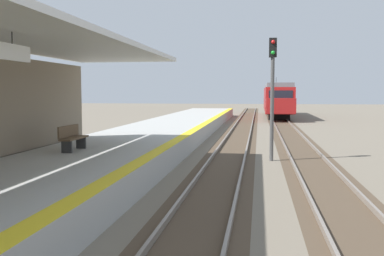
% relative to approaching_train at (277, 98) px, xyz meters
% --- Properties ---
extents(station_platform, '(5.00, 80.00, 0.91)m').
position_rel_approaching_train_xyz_m(station_platform, '(-7.80, -38.13, -1.73)').
color(station_platform, '#A8A8A3').
rests_on(station_platform, ground).
extents(track_pair_nearest_platform, '(2.34, 120.00, 0.16)m').
position_rel_approaching_train_xyz_m(track_pair_nearest_platform, '(-3.40, -34.13, -2.13)').
color(track_pair_nearest_platform, '#4C3D2D').
rests_on(track_pair_nearest_platform, ground).
extents(track_pair_middle, '(2.34, 120.00, 0.16)m').
position_rel_approaching_train_xyz_m(track_pair_middle, '(-0.00, -34.13, -2.13)').
color(track_pair_middle, '#4C3D2D').
rests_on(track_pair_middle, ground).
extents(approaching_train, '(2.93, 19.60, 4.76)m').
position_rel_approaching_train_xyz_m(approaching_train, '(0.00, 0.00, 0.00)').
color(approaching_train, maroon).
rests_on(approaching_train, ground).
extents(rail_signal_post, '(0.32, 0.34, 5.20)m').
position_rel_approaching_train_xyz_m(rail_signal_post, '(-1.55, -33.87, 1.02)').
color(rail_signal_post, '#4C4C4C').
rests_on(rail_signal_post, ground).
extents(platform_bench, '(0.45, 1.60, 0.88)m').
position_rel_approaching_train_xyz_m(platform_bench, '(-8.54, -38.38, -0.80)').
color(platform_bench, brown).
rests_on(platform_bench, station_platform).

